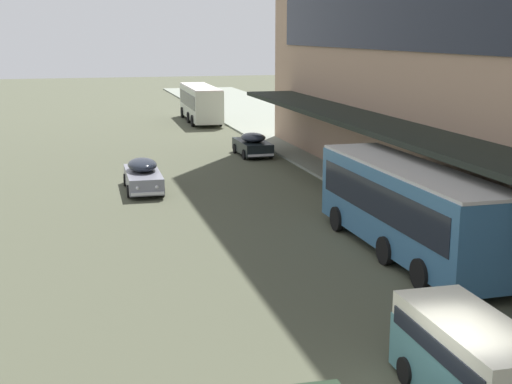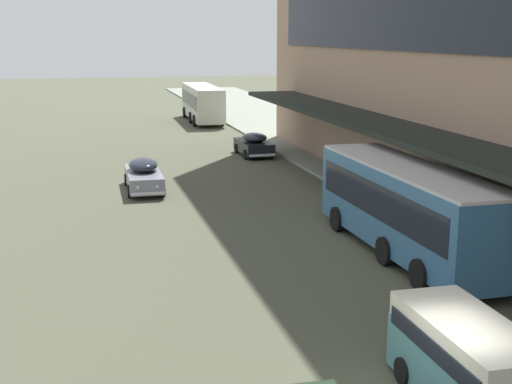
{
  "view_description": "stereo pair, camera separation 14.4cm",
  "coord_description": "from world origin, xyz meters",
  "px_view_note": "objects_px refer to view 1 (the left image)",
  "views": [
    {
      "loc": [
        -7.25,
        -12.18,
        7.92
      ],
      "look_at": [
        0.08,
        15.62,
        1.47
      ],
      "focal_mm": 50.0,
      "sensor_mm": 36.0,
      "label": 1
    },
    {
      "loc": [
        -7.11,
        -12.21,
        7.92
      ],
      "look_at": [
        0.08,
        15.62,
        1.47
      ],
      "focal_mm": 50.0,
      "sensor_mm": 36.0,
      "label": 2
    }
  ],
  "objects_px": {
    "transit_bus_kerbside_front": "(200,101)",
    "pedestrian_at_kerb": "(506,243)",
    "vw_van": "(468,357)",
    "transit_bus_kerbside_rear": "(408,205)",
    "sedan_second_mid": "(253,144)",
    "sedan_second_near": "(143,175)"
  },
  "relations": [
    {
      "from": "transit_bus_kerbside_front",
      "to": "pedestrian_at_kerb",
      "type": "bearing_deg",
      "value": -87.33
    },
    {
      "from": "vw_van",
      "to": "pedestrian_at_kerb",
      "type": "height_order",
      "value": "pedestrian_at_kerb"
    },
    {
      "from": "transit_bus_kerbside_rear",
      "to": "sedan_second_mid",
      "type": "height_order",
      "value": "transit_bus_kerbside_rear"
    },
    {
      "from": "sedan_second_near",
      "to": "vw_van",
      "type": "xyz_separation_m",
      "value": [
        4.52,
        -23.43,
        0.3
      ]
    },
    {
      "from": "transit_bus_kerbside_rear",
      "to": "pedestrian_at_kerb",
      "type": "distance_m",
      "value": 3.72
    },
    {
      "from": "transit_bus_kerbside_rear",
      "to": "vw_van",
      "type": "distance_m",
      "value": 10.73
    },
    {
      "from": "sedan_second_mid",
      "to": "pedestrian_at_kerb",
      "type": "xyz_separation_m",
      "value": [
        2.09,
        -25.13,
        0.42
      ]
    },
    {
      "from": "transit_bus_kerbside_front",
      "to": "sedan_second_near",
      "type": "height_order",
      "value": "transit_bus_kerbside_front"
    },
    {
      "from": "sedan_second_mid",
      "to": "pedestrian_at_kerb",
      "type": "relative_size",
      "value": 2.29
    },
    {
      "from": "vw_van",
      "to": "sedan_second_near",
      "type": "bearing_deg",
      "value": 100.92
    },
    {
      "from": "transit_bus_kerbside_front",
      "to": "transit_bus_kerbside_rear",
      "type": "height_order",
      "value": "transit_bus_kerbside_rear"
    },
    {
      "from": "transit_bus_kerbside_rear",
      "to": "vw_van",
      "type": "relative_size",
      "value": 2.4
    },
    {
      "from": "sedan_second_mid",
      "to": "vw_van",
      "type": "height_order",
      "value": "vw_van"
    },
    {
      "from": "transit_bus_kerbside_front",
      "to": "pedestrian_at_kerb",
      "type": "height_order",
      "value": "transit_bus_kerbside_front"
    },
    {
      "from": "sedan_second_mid",
      "to": "vw_van",
      "type": "distance_m",
      "value": 32.37
    },
    {
      "from": "sedan_second_near",
      "to": "vw_van",
      "type": "height_order",
      "value": "vw_van"
    },
    {
      "from": "transit_bus_kerbside_rear",
      "to": "sedan_second_near",
      "type": "relative_size",
      "value": 2.23
    },
    {
      "from": "transit_bus_kerbside_rear",
      "to": "sedan_second_mid",
      "type": "bearing_deg",
      "value": 90.18
    },
    {
      "from": "transit_bus_kerbside_front",
      "to": "vw_van",
      "type": "xyz_separation_m",
      "value": [
        -3.57,
        -51.12,
        -0.74
      ]
    },
    {
      "from": "transit_bus_kerbside_rear",
      "to": "sedan_second_mid",
      "type": "distance_m",
      "value": 22.12
    },
    {
      "from": "pedestrian_at_kerb",
      "to": "sedan_second_near",
      "type": "bearing_deg",
      "value": 121.76
    },
    {
      "from": "transit_bus_kerbside_front",
      "to": "vw_van",
      "type": "bearing_deg",
      "value": -94.0
    }
  ]
}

